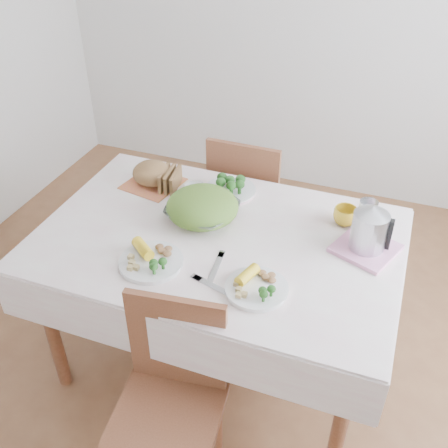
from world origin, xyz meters
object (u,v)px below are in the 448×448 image
(chair_near, at_px, (165,411))
(chair_far, at_px, (252,200))
(salad_bowl, at_px, (202,212))
(dinner_plate_right, at_px, (256,289))
(dining_table, at_px, (218,303))
(electric_kettle, at_px, (370,226))
(yellow_mug, at_px, (345,216))
(dinner_plate_left, at_px, (151,262))

(chair_near, bearing_deg, chair_far, 88.13)
(salad_bowl, bearing_deg, chair_near, -78.28)
(chair_far, height_order, dinner_plate_right, chair_far)
(salad_bowl, bearing_deg, dining_table, -41.83)
(salad_bowl, bearing_deg, electric_kettle, 2.38)
(dinner_plate_right, bearing_deg, chair_near, -117.00)
(dining_table, distance_m, yellow_mug, 0.70)
(dining_table, bearing_deg, chair_near, -85.87)
(dining_table, height_order, salad_bowl, salad_bowl)
(chair_far, distance_m, dinner_plate_left, 1.06)
(chair_far, bearing_deg, dining_table, 97.02)
(dinner_plate_left, distance_m, electric_kettle, 0.87)
(dinner_plate_right, relative_size, electric_kettle, 1.19)
(dining_table, bearing_deg, electric_kettle, 12.04)
(dining_table, distance_m, salad_bowl, 0.45)
(yellow_mug, xyz_separation_m, electric_kettle, (0.11, -0.15, 0.08))
(dinner_plate_right, bearing_deg, dining_table, 134.36)
(dinner_plate_right, relative_size, yellow_mug, 2.29)
(chair_far, height_order, electric_kettle, electric_kettle)
(salad_bowl, height_order, yellow_mug, yellow_mug)
(chair_near, height_order, dinner_plate_right, chair_near)
(yellow_mug, bearing_deg, dinner_plate_left, -140.98)
(salad_bowl, bearing_deg, dinner_plate_right, -44.54)
(dinner_plate_right, distance_m, yellow_mug, 0.58)
(yellow_mug, height_order, electric_kettle, electric_kettle)
(chair_far, height_order, dinner_plate_left, chair_far)
(dining_table, bearing_deg, yellow_mug, 30.21)
(dinner_plate_left, relative_size, dinner_plate_right, 1.07)
(chair_far, distance_m, salad_bowl, 0.74)
(dinner_plate_left, xyz_separation_m, yellow_mug, (0.66, 0.53, 0.03))
(salad_bowl, xyz_separation_m, dinner_plate_left, (-0.07, -0.35, -0.03))
(chair_far, bearing_deg, electric_kettle, 137.86)
(chair_far, height_order, salad_bowl, chair_far)
(yellow_mug, bearing_deg, dinner_plate_right, -113.20)
(chair_far, relative_size, electric_kettle, 4.57)
(dining_table, relative_size, yellow_mug, 13.65)
(electric_kettle, bearing_deg, dinner_plate_right, -117.03)
(chair_near, distance_m, dinner_plate_right, 0.54)
(yellow_mug, distance_m, electric_kettle, 0.21)
(dining_table, height_order, dinner_plate_left, dinner_plate_left)
(salad_bowl, relative_size, yellow_mug, 2.88)
(dinner_plate_left, distance_m, dinner_plate_right, 0.43)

